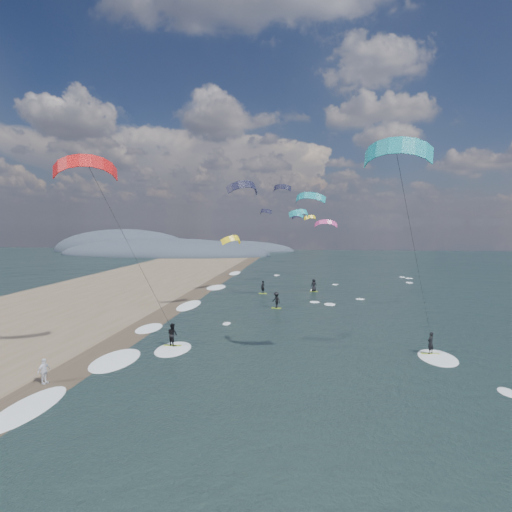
# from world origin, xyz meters

# --- Properties ---
(ground) EXTENTS (260.00, 260.00, 0.00)m
(ground) POSITION_xyz_m (0.00, 0.00, 0.00)
(ground) COLOR black
(ground) RESTS_ON ground
(wet_sand_strip) EXTENTS (3.00, 240.00, 0.00)m
(wet_sand_strip) POSITION_xyz_m (-12.00, 10.00, 0.00)
(wet_sand_strip) COLOR #382D23
(wet_sand_strip) RESTS_ON ground
(coastal_hills) EXTENTS (80.00, 41.00, 15.00)m
(coastal_hills) POSITION_xyz_m (-44.84, 107.86, 0.00)
(coastal_hills) COLOR #3D4756
(coastal_hills) RESTS_ON ground
(kitesurfer_near_a) EXTENTS (7.73, 8.76, 15.19)m
(kitesurfer_near_a) POSITION_xyz_m (9.07, 5.38, 11.26)
(kitesurfer_near_a) COLOR #91B820
(kitesurfer_near_a) RESTS_ON ground
(kitesurfer_near_b) EXTENTS (7.20, 8.99, 14.58)m
(kitesurfer_near_b) POSITION_xyz_m (-9.71, 5.54, 9.59)
(kitesurfer_near_b) COLOR #91B820
(kitesurfer_near_b) RESTS_ON ground
(far_kitesurfers) EXTENTS (8.01, 13.36, 1.85)m
(far_kitesurfers) POSITION_xyz_m (0.48, 31.19, 0.92)
(far_kitesurfers) COLOR #91B820
(far_kitesurfers) RESTS_ON ground
(bg_kite_field) EXTENTS (16.43, 73.87, 9.11)m
(bg_kite_field) POSITION_xyz_m (0.09, 53.08, 11.58)
(bg_kite_field) COLOR teal
(bg_kite_field) RESTS_ON ground
(shoreline_surf) EXTENTS (2.40, 79.40, 0.11)m
(shoreline_surf) POSITION_xyz_m (-10.80, 14.75, 0.00)
(shoreline_surf) COLOR white
(shoreline_surf) RESTS_ON ground
(beach_walker) EXTENTS (0.58, 0.97, 1.55)m
(beach_walker) POSITION_xyz_m (-12.50, 1.28, 0.78)
(beach_walker) COLOR silver
(beach_walker) RESTS_ON ground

